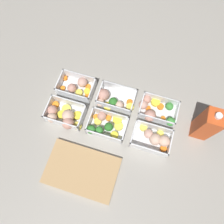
% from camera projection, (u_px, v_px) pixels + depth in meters
% --- Properties ---
extents(ground_plane, '(4.00, 4.00, 0.00)m').
position_uv_depth(ground_plane, '(112.00, 114.00, 0.95)').
color(ground_plane, gray).
extents(container_near_left, '(0.17, 0.13, 0.06)m').
position_uv_depth(container_near_left, '(156.00, 110.00, 0.93)').
color(container_near_left, white).
rests_on(container_near_left, ground_plane).
extents(container_near_center, '(0.18, 0.12, 0.06)m').
position_uv_depth(container_near_center, '(112.00, 100.00, 0.95)').
color(container_near_center, white).
rests_on(container_near_center, ground_plane).
extents(container_near_right, '(0.16, 0.11, 0.06)m').
position_uv_depth(container_near_right, '(77.00, 87.00, 0.97)').
color(container_near_right, white).
rests_on(container_near_right, ground_plane).
extents(container_far_left, '(0.16, 0.11, 0.06)m').
position_uv_depth(container_far_left, '(154.00, 139.00, 0.89)').
color(container_far_left, white).
rests_on(container_far_left, ground_plane).
extents(container_far_center, '(0.16, 0.12, 0.06)m').
position_uv_depth(container_far_center, '(105.00, 125.00, 0.91)').
color(container_far_center, white).
rests_on(container_far_center, ground_plane).
extents(container_far_right, '(0.17, 0.13, 0.06)m').
position_uv_depth(container_far_right, '(64.00, 116.00, 0.92)').
color(container_far_right, white).
rests_on(container_far_right, ground_plane).
extents(juice_carton, '(0.07, 0.07, 0.20)m').
position_uv_depth(juice_carton, '(207.00, 124.00, 0.83)').
color(juice_carton, '#D14C1E').
rests_on(juice_carton, ground_plane).
extents(cutting_board, '(0.28, 0.18, 0.02)m').
position_uv_depth(cutting_board, '(82.00, 170.00, 0.86)').
color(cutting_board, tan).
rests_on(cutting_board, ground_plane).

